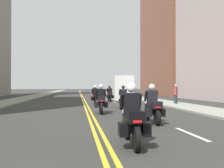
{
  "coord_description": "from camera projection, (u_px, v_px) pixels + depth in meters",
  "views": [
    {
      "loc": [
        -0.67,
        0.16,
        1.52
      ],
      "look_at": [
        1.47,
        16.11,
        1.7
      ],
      "focal_mm": 41.06,
      "sensor_mm": 36.0,
      "label": 1
    }
  ],
  "objects": [
    {
      "name": "pedestrian_1",
      "position": [
        150.0,
        93.0,
        27.51
      ],
      "size": [
        0.5,
        0.37,
        1.62
      ],
      "rotation": [
        0.0,
        0.0,
        5.8
      ],
      "color": "#252830",
      "rests_on": "ground"
    },
    {
      "name": "ground_plane",
      "position": [
        81.0,
        95.0,
        47.48
      ],
      "size": [
        264.0,
        264.0,
        0.0
      ],
      "primitive_type": "plane",
      "color": "#30312F"
    },
    {
      "name": "parked_truck",
      "position": [
        120.0,
        89.0,
        31.58
      ],
      "size": [
        2.2,
        6.5,
        2.8
      ],
      "color": "silver",
      "rests_on": "ground"
    },
    {
      "name": "motorcycle_5",
      "position": [
        110.0,
        95.0,
        26.61
      ],
      "size": [
        0.76,
        2.21,
        1.65
      ],
      "rotation": [
        0.0,
        0.0,
        0.01
      ],
      "color": "black",
      "rests_on": "ground"
    },
    {
      "name": "motorcycle_4",
      "position": [
        95.0,
        96.0,
        22.22
      ],
      "size": [
        0.76,
        2.15,
        1.67
      ],
      "rotation": [
        0.0,
        0.0,
        -0.0
      ],
      "color": "black",
      "rests_on": "ground"
    },
    {
      "name": "sidewalk_right",
      "position": [
        120.0,
        95.0,
        48.45
      ],
      "size": [
        2.82,
        144.0,
        0.12
      ],
      "primitive_type": "cube",
      "color": "gray",
      "rests_on": "ground"
    },
    {
      "name": "building_right_2",
      "position": [
        173.0,
        38.0,
        47.95
      ],
      "size": [
        7.75,
        19.48,
        21.57
      ],
      "color": "brown",
      "rests_on": "ground"
    },
    {
      "name": "motorcycle_2",
      "position": [
        101.0,
        102.0,
        14.69
      ],
      "size": [
        0.78,
        2.25,
        1.68
      ],
      "rotation": [
        0.0,
        0.0,
        -0.05
      ],
      "color": "black",
      "rests_on": "ground"
    },
    {
      "name": "pedestrian_0",
      "position": [
        176.0,
        94.0,
        21.5
      ],
      "size": [
        0.41,
        0.41,
        1.72
      ],
      "rotation": [
        0.0,
        0.0,
        0.83
      ],
      "color": "#232E37",
      "rests_on": "ground"
    },
    {
      "name": "motorcycle_1",
      "position": [
        153.0,
        108.0,
        10.64
      ],
      "size": [
        0.77,
        2.15,
        1.65
      ],
      "rotation": [
        0.0,
        0.0,
        -0.02
      ],
      "color": "black",
      "rests_on": "ground"
    },
    {
      "name": "centreline_yellow_outer",
      "position": [
        82.0,
        95.0,
        47.5
      ],
      "size": [
        0.12,
        132.0,
        0.01
      ],
      "primitive_type": "cube",
      "color": "yellow",
      "rests_on": "ground"
    },
    {
      "name": "sidewalk_left",
      "position": [
        41.0,
        95.0,
        46.51
      ],
      "size": [
        2.82,
        144.0,
        0.12
      ],
      "primitive_type": "cube",
      "color": "gray",
      "rests_on": "ground"
    },
    {
      "name": "motorcycle_0",
      "position": [
        132.0,
        120.0,
        6.56
      ],
      "size": [
        0.78,
        2.1,
        1.63
      ],
      "rotation": [
        0.0,
        0.0,
        -0.04
      ],
      "color": "black",
      "rests_on": "ground"
    },
    {
      "name": "motorcycle_3",
      "position": [
        123.0,
        99.0,
        18.43
      ],
      "size": [
        0.76,
        2.19,
        1.63
      ],
      "rotation": [
        0.0,
        0.0,
        0.0
      ],
      "color": "black",
      "rests_on": "ground"
    },
    {
      "name": "lane_dashes_white",
      "position": [
        110.0,
        100.0,
        29.04
      ],
      "size": [
        0.14,
        56.4,
        0.01
      ],
      "color": "silver",
      "rests_on": "ground"
    },
    {
      "name": "centreline_yellow_inner",
      "position": [
        81.0,
        95.0,
        47.46
      ],
      "size": [
        0.12,
        132.0,
        0.01
      ],
      "primitive_type": "cube",
      "color": "yellow",
      "rests_on": "ground"
    }
  ]
}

